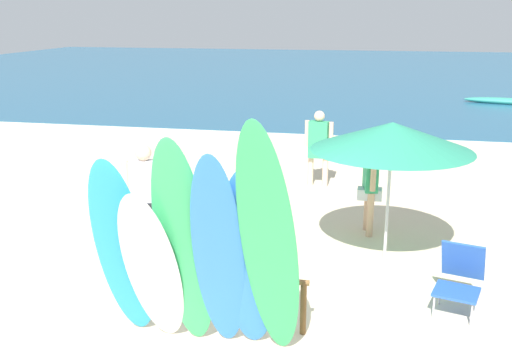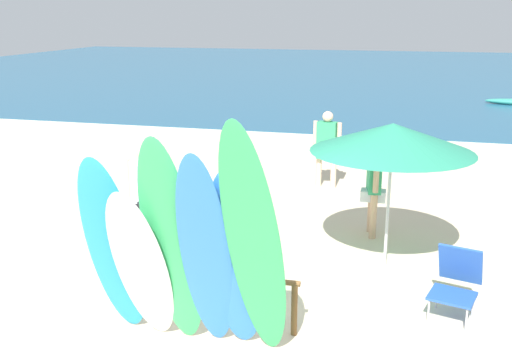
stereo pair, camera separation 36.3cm
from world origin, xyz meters
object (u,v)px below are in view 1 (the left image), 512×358
(surfboard_white_1, at_px, (152,271))
(surfboard_rack, at_px, (218,286))
(beach_chair_red, at_px, (460,276))
(beach_umbrella, at_px, (392,136))
(beachgoer_midbeach, at_px, (370,182))
(surfboard_green_2, at_px, (184,249))
(surfboard_blue_4, at_px, (250,264))
(beachgoer_strolling, at_px, (146,193))
(surfboard_green_5, at_px, (269,250))
(surfboard_blue_3, at_px, (219,258))
(surfboard_teal_0, at_px, (123,252))
(beachgoer_near_rack, at_px, (319,143))
(distant_boat, at_px, (510,101))

(surfboard_white_1, bearing_deg, surfboard_rack, 56.22)
(surfboard_rack, distance_m, beach_chair_red, 2.88)
(surfboard_rack, distance_m, beach_umbrella, 3.18)
(beachgoer_midbeach, bearing_deg, surfboard_green_2, -33.13)
(surfboard_green_2, bearing_deg, surfboard_blue_4, 4.90)
(surfboard_rack, bearing_deg, beachgoer_strolling, 131.65)
(surfboard_green_5, bearing_deg, surfboard_green_2, 178.48)
(surfboard_blue_3, distance_m, beachgoer_strolling, 3.08)
(surfboard_teal_0, height_order, beach_umbrella, surfboard_teal_0)
(surfboard_rack, relative_size, surfboard_green_5, 0.72)
(beach_chair_red, bearing_deg, beachgoer_strolling, -174.88)
(surfboard_blue_4, xyz_separation_m, beachgoer_near_rack, (-0.01, 6.52, -0.19))
(beachgoer_strolling, bearing_deg, beach_chair_red, 156.36)
(surfboard_green_2, bearing_deg, surfboard_green_5, -9.88)
(distant_boat, bearing_deg, surfboard_green_5, -106.79)
(beach_chair_red, bearing_deg, surfboard_green_2, -133.41)
(surfboard_rack, height_order, beach_chair_red, beach_chair_red)
(surfboard_blue_4, xyz_separation_m, distant_boat, (6.07, 19.17, -0.96))
(surfboard_green_2, relative_size, distant_boat, 0.75)
(beachgoer_near_rack, relative_size, distant_boat, 0.46)
(surfboard_blue_4, height_order, beach_umbrella, surfboard_blue_4)
(surfboard_white_1, height_order, beach_umbrella, beach_umbrella)
(surfboard_white_1, bearing_deg, beachgoer_strolling, 112.92)
(beachgoer_strolling, bearing_deg, surfboard_green_2, 106.50)
(surfboard_blue_3, bearing_deg, surfboard_teal_0, 168.72)
(surfboard_green_5, bearing_deg, beachgoer_midbeach, 83.82)
(surfboard_rack, height_order, surfboard_green_5, surfboard_green_5)
(beachgoer_near_rack, relative_size, beach_umbrella, 0.70)
(beachgoer_strolling, height_order, distant_boat, beachgoer_strolling)
(surfboard_teal_0, relative_size, surfboard_blue_4, 1.01)
(surfboard_blue_3, height_order, surfboard_blue_4, surfboard_blue_3)
(surfboard_green_2, bearing_deg, beach_umbrella, 53.12)
(surfboard_white_1, bearing_deg, surfboard_green_2, -3.86)
(surfboard_green_2, distance_m, surfboard_green_5, 0.88)
(distant_boat, bearing_deg, surfboard_teal_0, -111.08)
(surfboard_green_2, xyz_separation_m, beachgoer_near_rack, (0.62, 6.61, -0.32))
(surfboard_rack, relative_size, beachgoer_midbeach, 1.38)
(surfboard_green_2, relative_size, surfboard_green_5, 0.90)
(surfboard_white_1, xyz_separation_m, beach_chair_red, (3.19, 1.69, -0.52))
(beachgoer_strolling, bearing_deg, distant_boat, -129.17)
(surfboard_green_5, relative_size, beachgoer_midbeach, 1.91)
(surfboard_rack, bearing_deg, distant_boat, 70.43)
(beachgoer_near_rack, distance_m, distant_boat, 14.06)
(beachgoer_strolling, distance_m, beachgoer_midbeach, 3.51)
(surfboard_teal_0, height_order, beach_chair_red, surfboard_teal_0)
(surfboard_blue_4, bearing_deg, surfboard_green_5, -45.31)
(surfboard_white_1, distance_m, distant_boat, 20.51)
(surfboard_green_5, xyz_separation_m, beach_umbrella, (1.11, 3.05, 0.50))
(surfboard_blue_3, distance_m, beach_umbrella, 3.44)
(surfboard_green_2, relative_size, surfboard_blue_3, 1.03)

